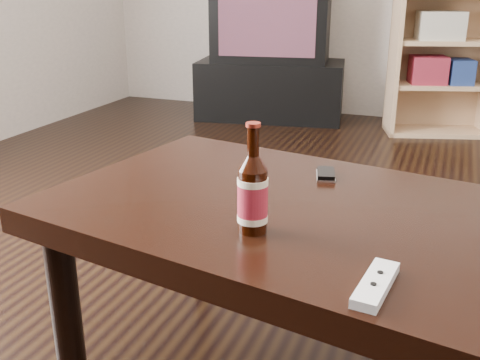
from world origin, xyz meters
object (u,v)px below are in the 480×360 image
(bookshelf, at_px, (443,38))
(remote, at_px, (376,284))
(tv, at_px, (272,18))
(tv_stand, at_px, (271,89))
(phone, at_px, (326,174))
(coffee_table, at_px, (317,235))
(beer_bottle, at_px, (253,194))

(bookshelf, height_order, remote, bookshelf)
(tv, xyz_separation_m, bookshelf, (1.25, -0.03, -0.10))
(bookshelf, bearing_deg, tv_stand, 161.79)
(tv_stand, xyz_separation_m, phone, (1.05, -2.74, 0.30))
(coffee_table, bearing_deg, remote, -60.64)
(bookshelf, distance_m, remote, 3.29)
(phone, bearing_deg, coffee_table, -95.96)
(coffee_table, relative_size, beer_bottle, 5.98)
(tv_stand, xyz_separation_m, beer_bottle, (0.98, -3.16, 0.38))
(tv, distance_m, remote, 3.56)
(tv_stand, xyz_separation_m, tv, (0.00, -0.00, 0.55))
(tv, relative_size, coffee_table, 0.63)
(beer_bottle, height_order, phone, beer_bottle)
(bookshelf, height_order, beer_bottle, bookshelf)
(tv, bearing_deg, remote, -78.54)
(tv_stand, bearing_deg, phone, -78.57)
(beer_bottle, relative_size, phone, 2.26)
(bookshelf, distance_m, coffee_table, 2.97)
(bookshelf, relative_size, coffee_table, 0.86)
(beer_bottle, relative_size, remote, 1.41)
(coffee_table, distance_m, remote, 0.39)
(tv_stand, height_order, coffee_table, coffee_table)
(bookshelf, distance_m, beer_bottle, 3.14)
(bookshelf, height_order, phone, bookshelf)
(phone, height_order, remote, remote)
(tv, relative_size, remote, 5.31)
(coffee_table, xyz_separation_m, beer_bottle, (-0.11, -0.17, 0.16))
(beer_bottle, bearing_deg, remote, -27.87)
(tv_stand, relative_size, beer_bottle, 4.49)
(coffee_table, bearing_deg, beer_bottle, -122.24)
(coffee_table, distance_m, beer_bottle, 0.26)
(bookshelf, xyz_separation_m, remote, (0.02, -3.29, -0.15))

